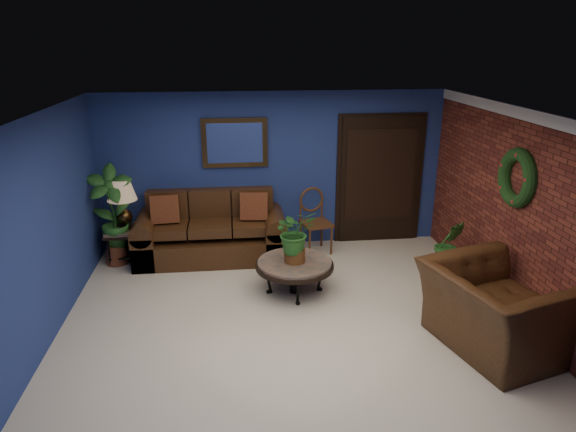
{
  "coord_description": "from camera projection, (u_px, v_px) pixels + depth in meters",
  "views": [
    {
      "loc": [
        -0.65,
        -5.48,
        3.26
      ],
      "look_at": [
        0.02,
        0.55,
        1.15
      ],
      "focal_mm": 32.0,
      "sensor_mm": 36.0,
      "label": 1
    }
  ],
  "objects": [
    {
      "name": "floor",
      "position": [
        291.0,
        319.0,
        6.28
      ],
      "size": [
        5.5,
        5.5,
        0.0
      ],
      "primitive_type": "plane",
      "color": "beige",
      "rests_on": "ground"
    },
    {
      "name": "wall_back",
      "position": [
        273.0,
        171.0,
        8.22
      ],
      "size": [
        5.5,
        0.04,
        2.5
      ],
      "primitive_type": "cube",
      "color": "navy",
      "rests_on": "ground"
    },
    {
      "name": "wall_left",
      "position": [
        41.0,
        233.0,
        5.59
      ],
      "size": [
        0.04,
        5.0,
        2.5
      ],
      "primitive_type": "cube",
      "color": "navy",
      "rests_on": "ground"
    },
    {
      "name": "wall_right_brick",
      "position": [
        518.0,
        215.0,
        6.16
      ],
      "size": [
        0.04,
        5.0,
        2.5
      ],
      "primitive_type": "cube",
      "color": "maroon",
      "rests_on": "ground"
    },
    {
      "name": "ceiling",
      "position": [
        292.0,
        114.0,
        5.46
      ],
      "size": [
        5.5,
        5.0,
        0.02
      ],
      "primitive_type": "cube",
      "color": "white",
      "rests_on": "wall_back"
    },
    {
      "name": "crown_molding",
      "position": [
        531.0,
        116.0,
        5.77
      ],
      "size": [
        0.03,
        5.0,
        0.14
      ],
      "primitive_type": "cube",
      "color": "white",
      "rests_on": "wall_right_brick"
    },
    {
      "name": "wall_mirror",
      "position": [
        235.0,
        143.0,
        7.96
      ],
      "size": [
        1.02,
        0.06,
        0.77
      ],
      "primitive_type": "cube",
      "color": "#483116",
      "rests_on": "wall_back"
    },
    {
      "name": "closet_door",
      "position": [
        379.0,
        180.0,
        8.44
      ],
      "size": [
        1.44,
        0.06,
        2.18
      ],
      "primitive_type": "cube",
      "color": "black",
      "rests_on": "wall_back"
    },
    {
      "name": "wreath",
      "position": [
        517.0,
        178.0,
        6.05
      ],
      "size": [
        0.16,
        0.72,
        0.72
      ],
      "primitive_type": "torus",
      "rotation": [
        0.0,
        1.57,
        0.0
      ],
      "color": "black",
      "rests_on": "wall_right_brick"
    },
    {
      "name": "sofa",
      "position": [
        212.0,
        235.0,
        8.03
      ],
      "size": [
        2.3,
        0.99,
        1.04
      ],
      "color": "#412512",
      "rests_on": "ground"
    },
    {
      "name": "coffee_table",
      "position": [
        295.0,
        265.0,
        6.84
      ],
      "size": [
        1.05,
        1.05,
        0.45
      ],
      "rotation": [
        0.0,
        0.0,
        0.3
      ],
      "color": "#4A4640",
      "rests_on": "ground"
    },
    {
      "name": "end_table",
      "position": [
        126.0,
        236.0,
        7.84
      ],
      "size": [
        0.58,
        0.58,
        0.53
      ],
      "color": "#4A4640",
      "rests_on": "ground"
    },
    {
      "name": "table_lamp",
      "position": [
        122.0,
        199.0,
        7.64
      ],
      "size": [
        0.44,
        0.44,
        0.72
      ],
      "color": "#483116",
      "rests_on": "end_table"
    },
    {
      "name": "side_chair",
      "position": [
        314.0,
        216.0,
        8.15
      ],
      "size": [
        0.54,
        0.54,
        1.03
      ],
      "rotation": [
        0.0,
        0.0,
        0.26
      ],
      "color": "#532C17",
      "rests_on": "ground"
    },
    {
      "name": "armchair",
      "position": [
        496.0,
        310.0,
        5.58
      ],
      "size": [
        1.58,
        1.71,
        0.93
      ],
      "primitive_type": "imported",
      "rotation": [
        0.0,
        0.0,
        1.84
      ],
      "color": "#412512",
      "rests_on": "ground"
    },
    {
      "name": "coffee_plant",
      "position": [
        295.0,
        234.0,
        6.69
      ],
      "size": [
        0.65,
        0.6,
        0.72
      ],
      "color": "brown",
      "rests_on": "coffee_table"
    },
    {
      "name": "floor_plant",
      "position": [
        448.0,
        248.0,
        7.25
      ],
      "size": [
        0.42,
        0.35,
        0.87
      ],
      "color": "brown",
      "rests_on": "ground"
    },
    {
      "name": "tall_plant",
      "position": [
        112.0,
        212.0,
        7.59
      ],
      "size": [
        0.71,
        0.51,
        1.53
      ],
      "color": "brown",
      "rests_on": "ground"
    }
  ]
}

